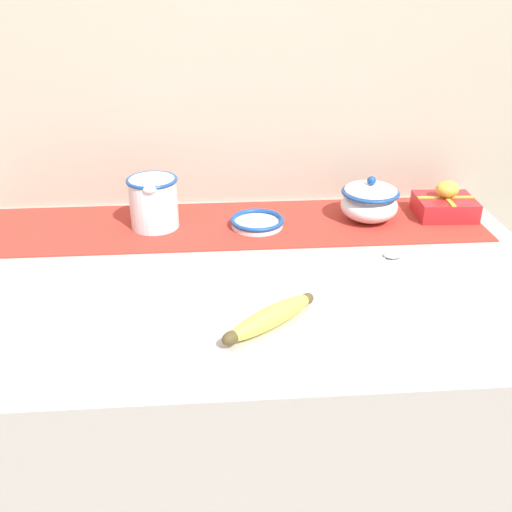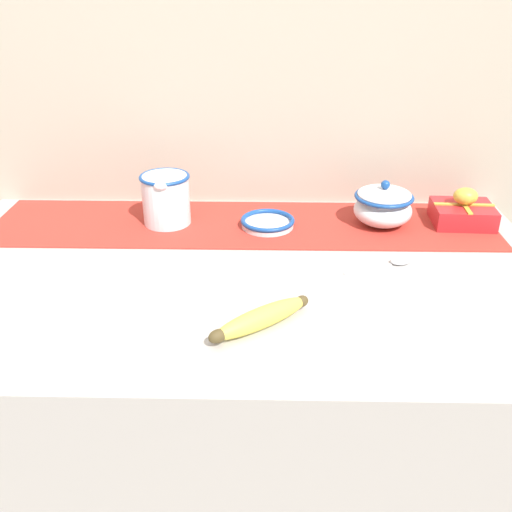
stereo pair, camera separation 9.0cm
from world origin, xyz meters
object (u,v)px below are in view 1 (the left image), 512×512
object	(u,v)px
gift_box	(445,204)
sugar_bowl	(370,201)
small_dish	(257,222)
cream_pitcher	(154,201)
banana	(270,318)
spoon	(391,255)

from	to	relation	value
gift_box	sugar_bowl	bearing A→B (deg)	-176.48
sugar_bowl	small_dish	bearing A→B (deg)	-176.21
cream_pitcher	sugar_bowl	world-z (taller)	cream_pitcher
banana	spoon	xyz separation A→B (m)	(0.27, 0.23, -0.01)
sugar_bowl	gift_box	xyz separation A→B (m)	(0.18, 0.01, -0.02)
small_dish	banana	world-z (taller)	banana
banana	gift_box	world-z (taller)	gift_box
small_dish	banana	xyz separation A→B (m)	(-0.01, -0.39, 0.00)
banana	gift_box	distance (m)	0.62
sugar_bowl	spoon	xyz separation A→B (m)	(0.00, -0.18, -0.04)
cream_pitcher	gift_box	size ratio (longest dim) A/B	0.96
cream_pitcher	small_dish	size ratio (longest dim) A/B	1.08
small_dish	gift_box	size ratio (longest dim) A/B	0.89
spoon	small_dish	bearing A→B (deg)	123.79
cream_pitcher	spoon	xyz separation A→B (m)	(0.48, -0.19, -0.06)
spoon	banana	bearing A→B (deg)	-162.77
cream_pitcher	spoon	world-z (taller)	cream_pitcher
cream_pitcher	sugar_bowl	xyz separation A→B (m)	(0.48, -0.00, -0.02)
sugar_bowl	banana	distance (m)	0.49
cream_pitcher	spoon	bearing A→B (deg)	-20.94
small_dish	spoon	world-z (taller)	small_dish
sugar_bowl	banana	world-z (taller)	sugar_bowl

